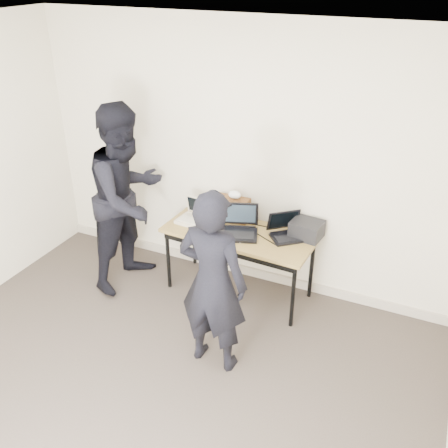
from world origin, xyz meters
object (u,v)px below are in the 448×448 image
Objects in this scene: equipment_box at (307,229)px; laptop_beige at (193,217)px; laptop_center at (239,227)px; laptop_right at (287,231)px; person_observer at (128,197)px; leather_satchel at (232,208)px; desk at (239,238)px; person_typist at (213,283)px.

laptop_beige is at bearing -172.00° from equipment_box.
laptop_beige is at bearing 156.32° from laptop_center.
equipment_box is at bearing -21.18° from laptop_right.
person_observer reaches higher than laptop_right.
leather_satchel is at bearing 177.48° from equipment_box.
leather_satchel is 1.23× the size of equipment_box.
leather_satchel is 1.06m from person_observer.
laptop_right reaches higher than laptop_beige.
desk is 4.94× the size of laptop_beige.
equipment_box is (0.18, 0.06, 0.03)m from laptop_right.
equipment_box is 1.82m from person_observer.
laptop_right is at bearing 18.81° from desk.
desk is 0.34m from leather_satchel.
laptop_center is at bearing -77.34° from person_typist.
laptop_center is 1.17m from person_observer.
equipment_box is 0.15× the size of person_observer.
person_observer is at bearing 171.05° from laptop_center.
laptop_center is 1.32× the size of leather_satchel.
laptop_beige is at bearing 179.61° from desk.
laptop_center is (0.52, -0.04, 0.02)m from laptop_beige.
desk is at bearing 60.56° from laptop_center.
desk is 1.20m from person_observer.
desk is at bearing -51.80° from leather_satchel.
desk is at bearing -70.07° from person_observer.
desk is 0.48m from laptop_right.
laptop_beige is 1.26m from person_typist.
leather_satchel is (-0.18, 0.23, 0.06)m from laptop_center.
leather_satchel is at bearing 131.11° from desk.
leather_satchel is (-0.63, 0.10, 0.07)m from laptop_right.
person_typist is at bearing -75.85° from desk.
laptop_right is (0.45, 0.13, -0.01)m from laptop_center.
person_observer is (-1.13, -0.22, 0.31)m from desk.
laptop_beige is 0.52m from laptop_center.
leather_satchel is at bearing -71.63° from person_typist.
person_observer reaches higher than desk.
equipment_box is (1.15, 0.16, 0.04)m from laptop_beige.
person_typist reaches higher than laptop_beige.
laptop_right reaches higher than equipment_box.
laptop_beige is 0.65× the size of laptop_center.
desk is at bearing -77.47° from person_typist.
person_observer is (-0.95, -0.45, 0.13)m from leather_satchel.
laptop_right is at bearing -68.66° from person_observer.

